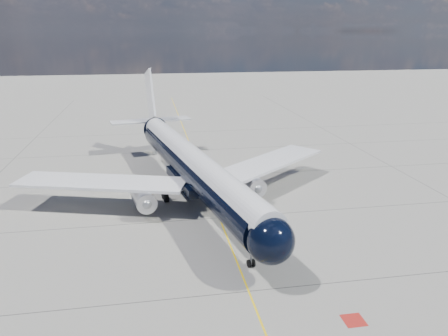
% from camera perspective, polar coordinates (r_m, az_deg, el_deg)
% --- Properties ---
extents(ground, '(320.00, 320.00, 0.00)m').
position_cam_1_polar(ground, '(68.79, -3.30, 0.17)').
color(ground, gray).
rests_on(ground, ground).
extents(taxiway_centerline, '(0.16, 160.00, 0.01)m').
position_cam_1_polar(taxiway_centerline, '(64.07, -2.77, -1.13)').
color(taxiway_centerline, yellow).
rests_on(taxiway_centerline, ground).
extents(red_marking, '(1.60, 1.60, 0.01)m').
position_cam_1_polar(red_marking, '(35.42, 16.58, -18.53)').
color(red_marking, maroon).
rests_on(red_marking, ground).
extents(main_airliner, '(40.97, 50.49, 14.69)m').
position_cam_1_polar(main_airliner, '(54.78, -4.46, 0.59)').
color(main_airliner, black).
rests_on(main_airliner, ground).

